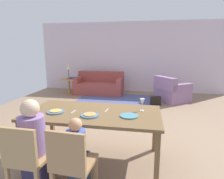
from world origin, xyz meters
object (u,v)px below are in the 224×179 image
(dining_chair_man, at_px, (26,156))
(person_man, at_px, (35,147))
(person_child, at_px, (78,158))
(side_table, at_px, (69,84))
(handbag, at_px, (155,101))
(couch, at_px, (99,86))
(table_lamp, at_px, (68,67))
(dining_chair_child, at_px, (71,161))
(wine_glass, at_px, (142,102))
(dining_table, at_px, (94,116))
(armchair, at_px, (171,92))
(book_upper, at_px, (73,78))
(plate_near_child, at_px, (90,115))
(plate_near_man, at_px, (56,112))
(plate_near_woman, at_px, (129,116))
(book_lower, at_px, (72,79))

(dining_chair_man, xyz_separation_m, person_man, (0.00, 0.18, 0.02))
(person_child, height_order, side_table, person_child)
(side_table, height_order, handbag, side_table)
(couch, xyz_separation_m, table_lamp, (-1.10, -0.26, 0.71))
(side_table, xyz_separation_m, handbag, (3.15, -0.90, -0.25))
(couch, bearing_deg, dining_chair_child, -79.00)
(wine_glass, height_order, table_lamp, table_lamp)
(dining_table, height_order, table_lamp, table_lamp)
(person_man, distance_m, dining_chair_child, 0.55)
(armchair, relative_size, book_upper, 5.46)
(plate_near_child, distance_m, table_lamp, 4.80)
(plate_near_man, bearing_deg, plate_near_woman, 1.08)
(dining_chair_man, relative_size, person_child, 0.94)
(dining_chair_child, xyz_separation_m, book_upper, (-1.97, 4.99, 0.13))
(book_lower, bearing_deg, person_child, -67.46)
(plate_near_man, relative_size, table_lamp, 0.46)
(plate_near_man, distance_m, side_table, 4.54)
(plate_near_woman, xyz_separation_m, handbag, (0.50, 3.32, -0.64))
(wine_glass, height_order, dining_chair_child, wine_glass)
(dining_chair_child, bearing_deg, armchair, 71.25)
(dining_chair_man, height_order, book_lower, dining_chair_man)
(side_table, bearing_deg, plate_near_man, -69.40)
(dining_chair_man, distance_m, side_table, 5.22)
(couch, bearing_deg, armchair, -15.12)
(dining_table, xyz_separation_m, table_lamp, (-2.12, 4.12, 0.31))
(couch, relative_size, armchair, 1.48)
(plate_near_woman, distance_m, wine_glass, 0.35)
(dining_chair_man, height_order, couch, dining_chair_man)
(dining_table, xyz_separation_m, plate_near_woman, (0.53, -0.10, 0.07))
(couch, bearing_deg, book_upper, -166.02)
(dining_chair_man, xyz_separation_m, person_child, (0.54, 0.17, -0.06))
(dining_chair_child, bearing_deg, plate_near_man, 125.54)
(plate_near_man, distance_m, dining_chair_child, 0.95)
(dining_chair_man, bearing_deg, person_child, 17.61)
(armchair, distance_m, book_lower, 3.55)
(plate_near_child, relative_size, dining_chair_child, 0.29)
(dining_chair_child, bearing_deg, person_man, 161.58)
(plate_near_woman, distance_m, armchair, 3.94)
(dining_chair_child, bearing_deg, plate_near_woman, 54.67)
(plate_near_man, height_order, dining_chair_child, dining_chair_child)
(dining_table, xyz_separation_m, armchair, (1.54, 3.68, -0.38))
(person_child, relative_size, book_lower, 4.20)
(book_lower, bearing_deg, dining_chair_man, -73.70)
(side_table, distance_m, handbag, 3.29)
(couch, height_order, table_lamp, table_lamp)
(dining_table, height_order, handbag, dining_table)
(dining_table, height_order, dining_chair_child, dining_chair_child)
(wine_glass, bearing_deg, dining_chair_child, -124.05)
(plate_near_child, distance_m, couch, 4.69)
(person_child, relative_size, book_upper, 4.20)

